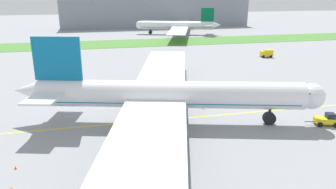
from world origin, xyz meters
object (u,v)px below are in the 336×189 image
object	(u,v)px
traffic_cone_near_nose	(15,167)
service_truck_fuel_bowser	(267,53)
airliner_foreground	(165,95)
pushback_tug	(327,120)
ground_crew_marshaller_front	(268,119)
traffic_cone_port_wing	(11,188)
parked_airliner_far_centre	(178,25)
ground_crew_wingwalker_starboard	(203,104)

from	to	relation	value
traffic_cone_near_nose	service_truck_fuel_bowser	size ratio (longest dim) A/B	0.13
airliner_foreground	service_truck_fuel_bowser	world-z (taller)	airliner_foreground
pushback_tug	ground_crew_marshaller_front	bearing A→B (deg)	165.70
airliner_foreground	traffic_cone_port_wing	world-z (taller)	airliner_foreground
ground_crew_marshaller_front	airliner_foreground	bearing A→B (deg)	164.20
traffic_cone_near_nose	parked_airliner_far_centre	bearing A→B (deg)	66.62
ground_crew_marshaller_front	ground_crew_wingwalker_starboard	xyz separation A→B (m)	(-8.73, 11.01, -0.04)
airliner_foreground	traffic_cone_port_wing	xyz separation A→B (m)	(-22.99, -16.92, -5.07)
ground_crew_wingwalker_starboard	service_truck_fuel_bowser	bearing A→B (deg)	49.18
airliner_foreground	service_truck_fuel_bowser	distance (m)	72.15
ground_crew_marshaller_front	traffic_cone_port_wing	bearing A→B (deg)	-164.00
ground_crew_marshaller_front	traffic_cone_near_nose	world-z (taller)	ground_crew_marshaller_front
pushback_tug	ground_crew_wingwalker_starboard	xyz separation A→B (m)	(-19.02, 13.64, -0.08)
pushback_tug	traffic_cone_near_nose	distance (m)	52.13
ground_crew_wingwalker_starboard	traffic_cone_near_nose	xyz separation A→B (m)	(-32.95, -17.56, -0.68)
parked_airliner_far_centre	service_truck_fuel_bowser	bearing A→B (deg)	-77.63
traffic_cone_near_nose	parked_airliner_far_centre	world-z (taller)	parked_airliner_far_centre
airliner_foreground	parked_airliner_far_centre	bearing A→B (deg)	74.32
parked_airliner_far_centre	traffic_cone_near_nose	bearing A→B (deg)	-113.38
airliner_foreground	ground_crew_marshaller_front	bearing A→B (deg)	-15.80
ground_crew_marshaller_front	ground_crew_wingwalker_starboard	world-z (taller)	ground_crew_marshaller_front
ground_crew_wingwalker_starboard	service_truck_fuel_bowser	size ratio (longest dim) A/B	0.34
pushback_tug	ground_crew_marshaller_front	xyz separation A→B (m)	(-10.29, 2.62, -0.04)
parked_airliner_far_centre	pushback_tug	bearing A→B (deg)	-92.57
parked_airliner_far_centre	ground_crew_marshaller_front	bearing A→B (deg)	-97.22
pushback_tug	traffic_cone_near_nose	size ratio (longest dim) A/B	10.18
parked_airliner_far_centre	airliner_foreground	bearing A→B (deg)	-105.68
service_truck_fuel_bowser	traffic_cone_port_wing	bearing A→B (deg)	-136.31
service_truck_fuel_bowser	parked_airliner_far_centre	bearing A→B (deg)	102.37
ground_crew_marshaller_front	ground_crew_wingwalker_starboard	bearing A→B (deg)	128.42
airliner_foreground	parked_airliner_far_centre	xyz separation A→B (m)	(34.24, 122.00, -0.48)
ground_crew_marshaller_front	service_truck_fuel_bowser	world-z (taller)	service_truck_fuel_bowser
pushback_tug	parked_airliner_far_centre	world-z (taller)	parked_airliner_far_centre
pushback_tug	parked_airliner_far_centre	distance (m)	129.94
ground_crew_marshaller_front	traffic_cone_port_wing	xyz separation A→B (m)	(-41.12, -11.79, -0.72)
traffic_cone_near_nose	ground_crew_marshaller_front	bearing A→B (deg)	8.93
service_truck_fuel_bowser	parked_airliner_far_centre	xyz separation A→B (m)	(-15.27, 69.67, 3.38)
pushback_tug	service_truck_fuel_bowser	bearing A→B (deg)	70.66
ground_crew_wingwalker_starboard	parked_airliner_far_centre	world-z (taller)	parked_airliner_far_centre
traffic_cone_near_nose	airliner_foreground	bearing A→B (deg)	26.37
airliner_foreground	service_truck_fuel_bowser	size ratio (longest dim) A/B	19.71
ground_crew_wingwalker_starboard	parked_airliner_far_centre	xyz separation A→B (m)	(24.85, 116.12, 3.91)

